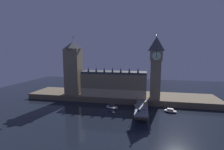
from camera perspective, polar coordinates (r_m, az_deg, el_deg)
ground_plane at (r=163.61m, az=0.67°, el=-12.10°), size 400.00×400.00×0.00m
embankment at (r=199.41m, az=2.76°, el=-7.54°), size 220.00×42.00×6.23m
parliament_hall at (r=188.55m, az=0.67°, el=-3.03°), size 74.09×20.83×34.11m
clock_tower at (r=178.99m, az=15.13°, el=3.16°), size 12.82×12.93×67.88m
victoria_tower at (r=200.72m, az=-13.41°, el=2.42°), size 17.63×17.63×68.80m
bridge at (r=155.00m, az=10.35°, el=-11.71°), size 11.34×46.00×6.38m
car_northbound_trail at (r=142.97m, az=9.26°, el=-12.17°), size 1.91×4.52×1.42m
car_southbound_lead at (r=143.70m, az=11.31°, el=-12.13°), size 1.94×4.31×1.37m
car_southbound_trail at (r=163.61m, az=11.33°, el=-9.67°), size 2.10×4.30×1.37m
pedestrian_near_rail at (r=146.26m, az=8.32°, el=-11.57°), size 0.38×0.38×1.80m
pedestrian_far_rail at (r=163.14m, az=8.66°, el=-9.52°), size 0.38×0.38×1.87m
street_lamp_near at (r=139.24m, az=8.04°, el=-11.23°), size 1.34×0.60×6.43m
street_lamp_far at (r=167.33m, az=8.63°, el=-7.98°), size 1.34×0.60×6.55m
boat_upstream at (r=166.18m, az=-0.04°, el=-11.17°), size 13.59×7.90×4.63m
boat_downstream at (r=166.36m, az=19.80°, el=-11.78°), size 12.84×8.18×3.38m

